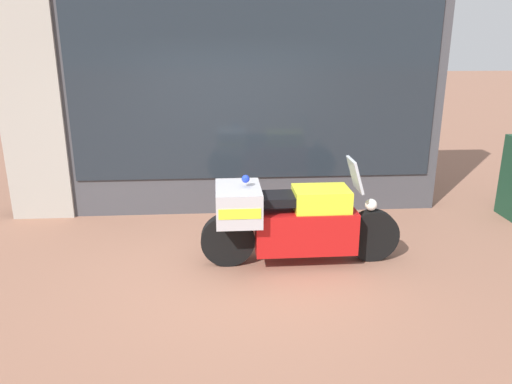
# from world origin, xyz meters

# --- Properties ---
(ground_plane) EXTENTS (60.00, 60.00, 0.00)m
(ground_plane) POSITION_xyz_m (0.00, 0.00, 0.00)
(ground_plane) COLOR #8E604C
(shop_building) EXTENTS (6.22, 0.55, 4.10)m
(shop_building) POSITION_xyz_m (-0.40, 2.00, 2.06)
(shop_building) COLOR #424247
(shop_building) RESTS_ON ground
(window_display) EXTENTS (4.91, 0.30, 2.07)m
(window_display) POSITION_xyz_m (0.35, 2.03, 0.49)
(window_display) COLOR slate
(window_display) RESTS_ON ground
(paramedic_motorcycle) EXTENTS (2.30, 0.72, 1.23)m
(paramedic_motorcycle) POSITION_xyz_m (0.66, 0.07, 0.54)
(paramedic_motorcycle) COLOR black
(paramedic_motorcycle) RESTS_ON ground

